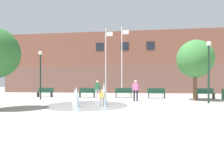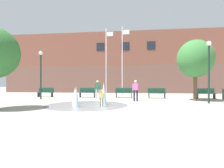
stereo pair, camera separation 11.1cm
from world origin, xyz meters
name	(u,v)px [view 1 (the left image)]	position (x,y,z in m)	size (l,w,h in m)	color
ground_plane	(107,117)	(0.00, 0.00, 0.00)	(100.00, 100.00, 0.00)	#9E998E
library_building	(125,64)	(0.00, 20.28, 4.31)	(36.00, 6.05, 8.63)	brown
splash_fountain	(88,98)	(-1.71, 3.67, 0.47)	(5.08, 5.08, 1.43)	gray
park_bench_far_left	(45,92)	(-7.56, 9.49, 0.48)	(1.60, 0.44, 0.91)	#28282D
park_bench_left_of_flagpoles	(87,92)	(-3.28, 9.47, 0.48)	(1.60, 0.44, 0.91)	#28282D
park_bench_under_left_flagpole	(124,93)	(0.21, 9.47, 0.48)	(1.60, 0.44, 0.91)	#28282D
park_bench_center	(156,93)	(3.21, 9.33, 0.48)	(1.60, 0.44, 0.91)	#28282D
park_bench_under_right_flagpole	(205,93)	(7.41, 9.34, 0.48)	(1.60, 0.44, 0.91)	#28282D
teen_by_trashcan	(136,89)	(1.27, 6.36, 0.93)	(0.50, 0.24, 1.59)	#1E233D
adult_near_bench	(98,88)	(-1.82, 7.21, 0.93)	(0.50, 0.36, 1.59)	silver
child_with_pink_shirt	(102,97)	(-0.74, 3.10, 0.58)	(0.31, 0.22, 0.99)	#89755B
flagpole_left	(106,60)	(-1.77, 11.66, 3.88)	(0.80, 0.10, 7.28)	silver
flagpole_right	(122,59)	(-0.04, 11.66, 3.95)	(0.80, 0.10, 7.42)	silver
lamp_post_left_lane	(40,68)	(-6.67, 6.99, 2.64)	(0.32, 0.32, 4.07)	#192D23
lamp_post_right_lane	(209,63)	(6.15, 5.53, 2.71)	(0.32, 0.32, 4.20)	#192D23
street_tree_near_building	(195,59)	(5.90, 7.38, 3.26)	(2.75, 2.75, 4.74)	brown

